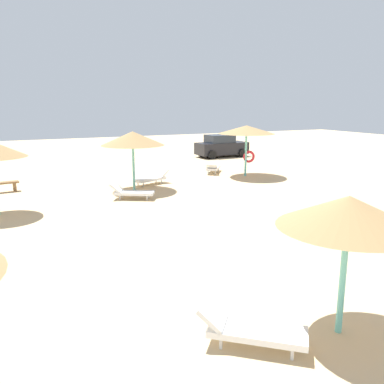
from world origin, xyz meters
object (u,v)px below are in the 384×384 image
at_px(lounger_0, 131,192).
at_px(lounger_5, 152,178).
at_px(lounger_1, 249,329).
at_px(lounger_3, 213,168).
at_px(parasol_1, 348,212).
at_px(parasol_3, 247,130).
at_px(parasol_0, 133,138).
at_px(parked_car, 221,146).
at_px(bench_0, 2,185).

distance_m(lounger_0, lounger_5, 3.36).
bearing_deg(lounger_1, lounger_3, 63.82).
xyz_separation_m(parasol_1, parasol_3, (7.28, 14.55, 0.33)).
bearing_deg(parasol_0, parked_car, 41.95).
xyz_separation_m(parasol_1, lounger_0, (-0.38, 11.83, -1.99)).
xyz_separation_m(parasol_3, bench_0, (-12.79, 1.19, -2.29)).
relative_size(lounger_0, lounger_3, 1.03).
height_order(lounger_0, parked_car, parked_car).
bearing_deg(parasol_1, lounger_0, 91.84).
distance_m(parasol_3, lounger_1, 16.99).
xyz_separation_m(lounger_0, bench_0, (-5.13, 3.92, 0.03)).
relative_size(lounger_1, parked_car, 0.46).
bearing_deg(parked_car, parasol_1, -114.25).
bearing_deg(lounger_0, parasol_3, 19.58).
bearing_deg(parked_car, parasol_3, -109.77).
relative_size(parasol_1, lounger_5, 1.31).
bearing_deg(bench_0, lounger_1, -76.25).
distance_m(lounger_3, bench_0, 11.63).
xyz_separation_m(parasol_3, parked_car, (2.84, 7.92, -1.81)).
distance_m(parasol_0, lounger_0, 2.92).
bearing_deg(bench_0, lounger_0, -37.34).
bearing_deg(lounger_1, lounger_5, 76.93).
xyz_separation_m(lounger_1, lounger_5, (3.30, 14.23, -0.00)).
bearing_deg(parked_car, lounger_5, -137.33).
xyz_separation_m(lounger_5, parked_car, (8.56, 7.89, 0.51)).
distance_m(lounger_0, lounger_1, 11.57).
distance_m(parasol_0, bench_0, 6.55).
height_order(lounger_5, bench_0, lounger_5).
bearing_deg(parasol_1, lounger_5, 83.88).
xyz_separation_m(parasol_0, bench_0, (-5.83, 2.09, -2.14)).
relative_size(parasol_0, bench_0, 1.97).
bearing_deg(parked_car, lounger_1, -118.20).
height_order(parasol_0, bench_0, parasol_0).
distance_m(parasol_3, lounger_0, 8.45).
relative_size(lounger_5, bench_0, 1.30).
relative_size(parasol_0, parasol_1, 1.16).
bearing_deg(lounger_3, parasol_1, -110.52).
bearing_deg(parasol_0, parasol_1, -91.33).
xyz_separation_m(parasol_3, lounger_5, (-5.72, 0.02, -2.31)).
relative_size(parasol_3, lounger_0, 1.63).
distance_m(parasol_0, lounger_1, 13.64).
distance_m(lounger_3, parked_car, 7.38).
height_order(lounger_3, lounger_5, lounger_5).
bearing_deg(lounger_0, parked_car, 45.37).
relative_size(parasol_3, lounger_1, 1.72).
distance_m(lounger_0, lounger_3, 7.88).
bearing_deg(parasol_0, lounger_5, 36.56).
distance_m(lounger_0, bench_0, 6.46).
bearing_deg(parasol_3, parked_car, 70.23).
relative_size(parasol_1, parked_car, 0.64).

